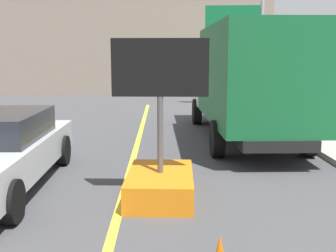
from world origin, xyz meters
name	(u,v)px	position (x,y,z in m)	size (l,w,h in m)	color
arrow_board_trailer	(160,171)	(0.66, 10.13, 0.48)	(1.60, 1.85, 2.70)	orange
box_truck	(246,79)	(3.09, 15.18, 1.76)	(2.57, 7.82, 3.21)	black
highway_guide_sign	(245,35)	(4.70, 23.56, 3.42)	(2.79, 0.31, 5.00)	gray
far_building_block	(126,37)	(-1.84, 33.51, 3.78)	(19.00, 7.71, 7.57)	gray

